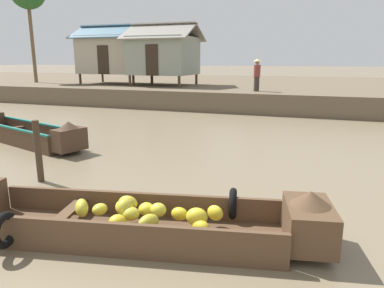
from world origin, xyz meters
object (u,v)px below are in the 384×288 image
(banana_boat, at_px, (129,219))
(stilt_house_mid_left, at_px, (164,55))
(cargo_boat_upstream, at_px, (25,133))
(vendor_person, at_px, (257,73))
(stilt_house_left, at_px, (116,54))
(mooring_post, at_px, (38,151))

(banana_boat, xyz_separation_m, stilt_house_mid_left, (-6.83, 16.91, 2.63))
(cargo_boat_upstream, relative_size, vendor_person, 3.25)
(banana_boat, distance_m, stilt_house_left, 20.45)
(banana_boat, bearing_deg, stilt_house_left, 121.41)
(stilt_house_mid_left, distance_m, vendor_person, 6.87)
(cargo_boat_upstream, bearing_deg, vendor_person, 59.53)
(banana_boat, bearing_deg, vendor_person, 92.07)
(stilt_house_mid_left, bearing_deg, stilt_house_left, 174.11)
(vendor_person, bearing_deg, mooring_post, -101.52)
(stilt_house_left, relative_size, stilt_house_mid_left, 1.17)
(banana_boat, height_order, stilt_house_mid_left, stilt_house_mid_left)
(mooring_post, bearing_deg, banana_boat, -27.41)
(banana_boat, height_order, cargo_boat_upstream, cargo_boat_upstream)
(banana_boat, height_order, vendor_person, vendor_person)
(banana_boat, distance_m, cargo_boat_upstream, 7.77)
(stilt_house_left, distance_m, stilt_house_mid_left, 3.75)
(banana_boat, height_order, mooring_post, mooring_post)
(cargo_boat_upstream, height_order, vendor_person, vendor_person)
(mooring_post, bearing_deg, stilt_house_left, 115.39)
(stilt_house_mid_left, relative_size, vendor_person, 2.62)
(stilt_house_left, height_order, mooring_post, stilt_house_left)
(banana_boat, relative_size, cargo_boat_upstream, 1.10)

